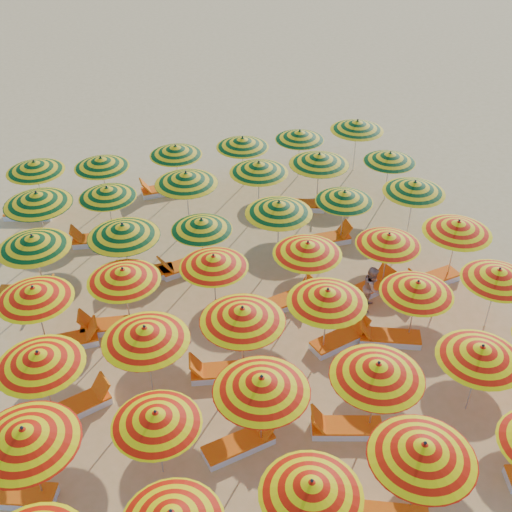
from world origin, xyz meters
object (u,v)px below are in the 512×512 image
umbrella_35 (390,157)px  umbrella_6 (24,436)px  umbrella_20 (214,261)px  lounger_11 (341,339)px  umbrella_8 (262,384)px  umbrella_9 (378,370)px  lounger_12 (388,337)px  umbrella_18 (34,293)px  umbrella_2 (311,488)px  umbrella_15 (327,296)px  umbrella_19 (123,275)px  umbrella_29 (415,187)px  umbrella_31 (107,192)px  lounger_22 (97,240)px  umbrella_13 (145,334)px  umbrella_41 (357,125)px  lounger_9 (78,406)px  umbrella_32 (186,178)px  umbrella_37 (101,162)px  umbrella_38 (176,150)px  lounger_13 (69,342)px  umbrella_36 (35,166)px  lounger_10 (221,372)px  lounger_17 (432,280)px  umbrella_27 (279,208)px  umbrella_28 (344,196)px  lounger_19 (145,274)px  umbrella_24 (33,242)px  beachgoer_b (372,288)px  lounger_21 (326,239)px  lounger_23 (303,205)px  umbrella_12 (39,359)px  lounger_18 (28,293)px  umbrella_16 (417,288)px  umbrella_17 (498,275)px  lounger_6 (240,444)px  umbrella_3 (423,451)px  umbrella_39 (243,142)px  umbrella_33 (259,167)px  lounger_15 (290,300)px  lounger_7 (345,428)px  umbrella_21 (308,248)px  umbrella_23 (458,227)px  umbrella_10 (481,353)px  lounger_16 (369,289)px  lounger_20 (185,266)px  lounger_25 (163,190)px  umbrella_7 (156,418)px  umbrella_40 (300,135)px  lounger_5 (15,495)px  lounger_24 (30,214)px

umbrella_35 → umbrella_6: bearing=-142.6°
umbrella_20 → lounger_11: 4.20m
umbrella_8 → umbrella_9: 2.66m
lounger_12 → umbrella_18: bearing=6.9°
umbrella_2 → umbrella_6: 5.81m
umbrella_15 → umbrella_19: size_ratio=1.25×
umbrella_35 → umbrella_29: bearing=-97.4°
umbrella_31 → lounger_22: bearing=-159.4°
umbrella_8 → umbrella_13: (-2.23, 2.36, -0.03)m
umbrella_41 → lounger_9: (-11.64, -9.95, -1.83)m
lounger_11 → umbrella_35: bearing=40.2°
umbrella_6 → umbrella_32: size_ratio=1.11×
umbrella_37 → umbrella_38: umbrella_37 is taller
umbrella_15 → lounger_13: bearing=162.1°
umbrella_36 → lounger_10: 10.92m
lounger_17 → umbrella_6: bearing=10.4°
umbrella_38 → lounger_9: umbrella_38 is taller
umbrella_35 → umbrella_27: bearing=-152.9°
umbrella_28 → lounger_19: umbrella_28 is taller
umbrella_24 → beachgoer_b: (9.41, -3.24, -1.28)m
lounger_9 → umbrella_20: bearing=15.2°
lounger_21 → lounger_23: bearing=90.4°
umbrella_8 → umbrella_12: bearing=154.4°
lounger_18 → umbrella_24: bearing=9.0°
umbrella_8 → umbrella_16: bearing=25.0°
umbrella_15 → lounger_11: size_ratio=1.49×
umbrella_17 → lounger_22: (-10.51, 7.43, -1.72)m
umbrella_29 → lounger_6: size_ratio=1.25×
umbrella_3 → lounger_9: bearing=144.2°
umbrella_39 → lounger_18: umbrella_39 is taller
umbrella_3 → umbrella_33: 12.51m
lounger_10 → lounger_15: size_ratio=0.99×
umbrella_31 → lounger_7: (4.52, -10.09, -1.66)m
umbrella_37 → umbrella_39: (5.30, 0.14, 0.02)m
umbrella_21 → umbrella_23: umbrella_23 is taller
umbrella_8 → umbrella_9: size_ratio=1.00×
umbrella_10 → umbrella_31: size_ratio=0.90×
umbrella_27 → lounger_16: (2.18, -2.46, -1.86)m
lounger_20 → lounger_25: 5.12m
umbrella_7 → umbrella_40: size_ratio=0.94×
lounger_5 → lounger_9: size_ratio=1.00×
umbrella_35 → lounger_7: 11.51m
umbrella_29 → lounger_24: 13.73m
umbrella_20 → lounger_21: umbrella_20 is taller
lounger_6 → lounger_15: bearing=47.3°
lounger_15 → umbrella_17: bearing=-39.9°
lounger_11 → umbrella_16: bearing=-27.4°
umbrella_24 → umbrella_40: umbrella_24 is taller
umbrella_2 → umbrella_21: bearing=70.8°
umbrella_8 → beachgoer_b: 6.21m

